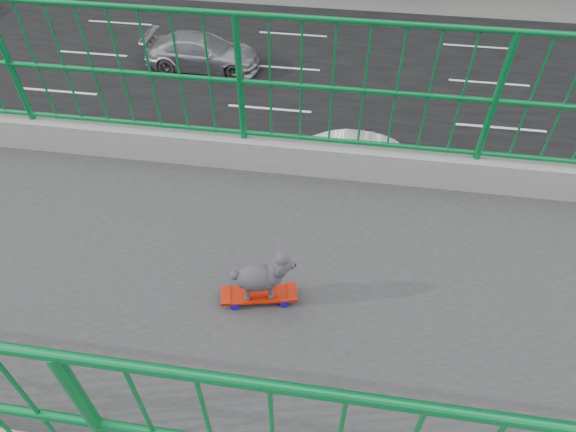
# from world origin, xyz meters

# --- Properties ---
(road) EXTENTS (18.00, 90.00, 0.02)m
(road) POSITION_xyz_m (-13.00, 0.00, 0.01)
(road) COLOR black
(road) RESTS_ON ground
(footbridge) EXTENTS (3.00, 24.00, 7.00)m
(footbridge) POSITION_xyz_m (0.00, 0.00, 5.22)
(footbridge) COLOR #2D2D2F
(footbridge) RESTS_ON ground
(skateboard) EXTENTS (0.27, 0.55, 0.07)m
(skateboard) POSITION_xyz_m (0.09, 2.41, 7.05)
(skateboard) COLOR red
(skateboard) RESTS_ON footbridge
(poodle) EXTENTS (0.24, 0.44, 0.37)m
(poodle) POSITION_xyz_m (0.08, 2.43, 7.27)
(poodle) COLOR #28252A
(poodle) RESTS_ON skateboard
(car_0) EXTENTS (1.64, 4.07, 1.39)m
(car_0) POSITION_xyz_m (-6.00, 2.76, 0.69)
(car_0) COLOR #B60F07
(car_0) RESTS_ON ground
(car_1) EXTENTS (1.61, 4.63, 1.53)m
(car_1) POSITION_xyz_m (-9.20, 2.67, 0.76)
(car_1) COLOR white
(car_1) RESTS_ON ground
(car_3) EXTENTS (1.82, 4.49, 1.30)m
(car_3) POSITION_xyz_m (-15.60, -3.09, 0.65)
(car_3) COLOR #A3A2A8
(car_3) RESTS_ON ground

